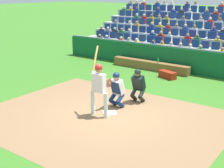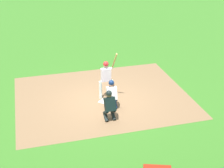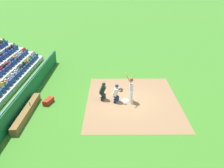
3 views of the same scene
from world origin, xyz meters
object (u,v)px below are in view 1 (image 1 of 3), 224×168
Objects in this scene: home_plate_marker at (110,113)px; water_bottle_on_bench at (158,61)px; batter_at_plate at (99,84)px; home_plate_umpire at (138,84)px; equipment_duffel_bag at (167,75)px; dugout_bench at (150,66)px; catcher_crouching at (116,88)px.

home_plate_marker is 1.90× the size of water_bottle_on_bench.
home_plate_marker is at bearing -113.81° from batter_at_plate.
equipment_duffel_bag is (0.63, -3.61, -0.54)m from home_plate_umpire.
home_plate_umpire is 0.30× the size of dugout_bench.
batter_at_plate reaches higher than catcher_crouching.
dugout_bench reaches higher than equipment_duffel_bag.
catcher_crouching is 0.30× the size of dugout_bench.
batter_at_plate is (0.16, 0.37, 1.08)m from home_plate_marker.
water_bottle_on_bench is (-0.50, 0.06, 0.34)m from dugout_bench.
home_plate_umpire is at bearing -109.34° from catcher_crouching.
equipment_duffel_bag is (0.31, -4.51, -0.56)m from catcher_crouching.
equipment_duffel_bag is at bearing -86.04° from catcher_crouching.
water_bottle_on_bench is at bearing -76.22° from home_plate_marker.
home_plate_marker is 0.10× the size of dugout_bench.
dugout_bench is at bearing -74.28° from batter_at_plate.
water_bottle_on_bench is at bearing -70.11° from home_plate_umpire.
catcher_crouching is 5.75m from dugout_bench.
catcher_crouching is (0.00, -0.97, -0.37)m from batter_at_plate.
equipment_duffel_bag is (0.31, -5.48, -0.93)m from batter_at_plate.
home_plate_umpire is (-0.32, -0.90, -0.02)m from catcher_crouching.
water_bottle_on_bench is (1.47, -5.98, 0.54)m from home_plate_marker.
water_bottle_on_bench is 1.38m from equipment_duffel_bag.
home_plate_umpire is at bearing -95.83° from home_plate_marker.
home_plate_marker is at bearing 84.17° from home_plate_umpire.
water_bottle_on_bench is at bearing -22.84° from equipment_duffel_bag.
home_plate_umpire is 5.03m from dugout_bench.
batter_at_plate reaches higher than water_bottle_on_bench.
water_bottle_on_bench is (1.62, -4.48, -0.15)m from home_plate_umpire.
dugout_bench is 5.01× the size of equipment_duffel_bag.
water_bottle_on_bench is at bearing -78.39° from batter_at_plate.
home_plate_umpire is at bearing -99.59° from batter_at_plate.
batter_at_plate reaches higher than home_plate_umpire.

